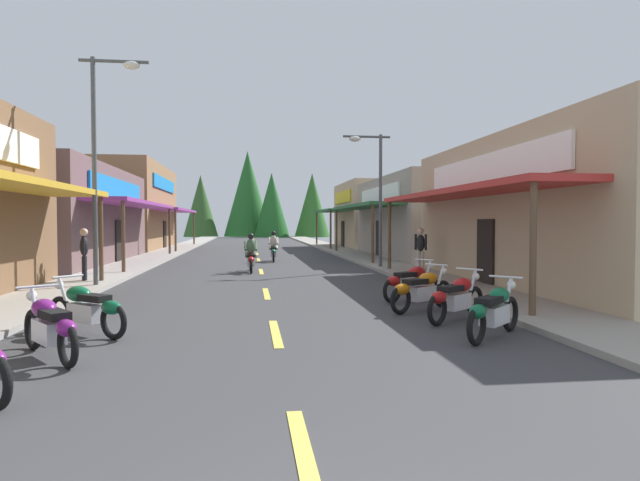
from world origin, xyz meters
name	(u,v)px	position (x,y,z in m)	size (l,w,h in m)	color
ground	(258,259)	(0.00, 27.69, -0.05)	(9.31, 85.38, 0.10)	#38383A
sidewalk_left	(152,258)	(-5.74, 27.69, 0.06)	(2.16, 85.38, 0.12)	#9E9991
sidewalk_right	(359,256)	(5.74, 27.69, 0.06)	(2.16, 85.38, 0.12)	gray
centerline_dashes	(257,254)	(0.00, 31.37, 0.01)	(0.16, 61.56, 0.01)	#E0C64C
storefront_left_middle	(24,215)	(-11.08, 24.71, 2.33)	(10.41, 13.66, 4.64)	brown
storefront_left_far	(116,207)	(-10.29, 39.05, 3.11)	(8.81, 13.33, 6.21)	olive
storefront_right_nearest	(616,212)	(11.15, 13.37, 2.34)	(10.55, 12.88, 4.68)	tan
storefront_right_middle	(444,218)	(10.59, 27.23, 2.27)	(9.44, 12.13, 4.53)	gray
storefront_right_far	(384,215)	(10.10, 39.00, 2.55)	(8.45, 9.24, 5.09)	tan
streetlamp_left	(103,142)	(-4.78, 14.46, 4.42)	(2.01, 0.30, 6.91)	#474C51
streetlamp_right	(373,181)	(4.75, 19.88, 3.75)	(2.01, 0.30, 5.71)	#474C51
motorcycle_parked_right_0	(494,310)	(3.71, 6.34, 0.49)	(1.64, 1.53, 1.04)	black
motorcycle_parked_right_1	(456,297)	(3.69, 7.97, 0.49)	(1.73, 1.42, 1.04)	black
motorcycle_parked_right_2	(422,289)	(3.39, 9.26, 0.49)	(1.84, 1.26, 1.04)	black
motorcycle_parked_right_3	(411,282)	(3.63, 10.85, 0.49)	(1.85, 1.26, 1.04)	black
motorcycle_parked_left_1	(50,326)	(-3.36, 5.86, 0.49)	(1.37, 1.77, 1.04)	black
motorcycle_parked_left_2	(87,308)	(-3.32, 7.51, 0.49)	(1.73, 1.42, 1.04)	black
rider_cruising_lead	(251,256)	(-0.41, 19.26, 0.66)	(0.60, 2.14, 1.57)	black
rider_cruising_trailing	(273,249)	(0.74, 24.99, 0.66)	(0.60, 2.14, 1.57)	black
pedestrian_by_shop	(421,247)	(5.99, 17.28, 1.05)	(0.42, 0.49, 1.79)	#B2A599
pedestrian_browsing	(84,252)	(-5.76, 15.76, 1.06)	(0.32, 0.56, 1.81)	black
treeline_backdrop	(255,200)	(0.36, 72.95, 5.13)	(20.03, 9.69, 12.04)	#1F5C23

